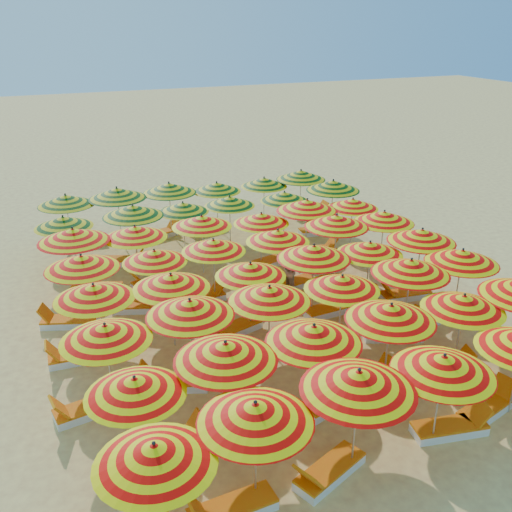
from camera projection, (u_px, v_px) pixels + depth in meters
name	position (u px, v px, depth m)	size (l,w,h in m)	color
ground	(262.00, 306.00, 18.67)	(120.00, 120.00, 0.00)	#F7D56E
umbrella_0	(155.00, 454.00, 9.56)	(2.75, 2.75, 2.27)	silver
umbrella_1	(255.00, 413.00, 10.45)	(2.94, 2.94, 2.35)	silver
umbrella_2	(358.00, 381.00, 11.18)	(2.90, 2.90, 2.48)	silver
umbrella_3	(444.00, 365.00, 11.92)	(2.80, 2.80, 2.34)	silver
umbrella_6	(135.00, 386.00, 11.42)	(2.75, 2.75, 2.20)	silver
umbrella_7	(226.00, 352.00, 12.24)	(2.51, 2.51, 2.42)	silver
umbrella_8	(314.00, 334.00, 12.97)	(2.69, 2.69, 2.39)	silver
umbrella_9	(391.00, 313.00, 13.91)	(2.97, 2.97, 2.38)	silver
umbrella_10	(464.00, 303.00, 14.61)	(2.59, 2.59, 2.27)	silver
umbrella_12	(105.00, 333.00, 13.18)	(2.66, 2.66, 2.30)	silver
umbrella_13	(190.00, 308.00, 14.14)	(2.80, 2.80, 2.38)	silver
umbrella_14	(269.00, 294.00, 14.93)	(2.71, 2.71, 2.34)	silver
umbrella_15	(342.00, 283.00, 15.75)	(2.49, 2.49, 2.24)	silver
umbrella_16	(411.00, 267.00, 16.38)	(3.00, 3.00, 2.41)	silver
umbrella_17	(462.00, 257.00, 17.19)	(2.73, 2.73, 2.36)	silver
umbrella_18	(94.00, 292.00, 15.11)	(2.64, 2.64, 2.30)	silver
umbrella_19	(171.00, 282.00, 15.69)	(2.59, 2.59, 2.31)	silver
umbrella_20	(250.00, 270.00, 16.60)	(2.71, 2.71, 2.22)	silver
umbrella_21	(314.00, 252.00, 17.39)	(2.93, 2.93, 2.41)	silver
umbrella_22	(370.00, 248.00, 18.09)	(2.78, 2.78, 2.25)	silver
umbrella_23	(422.00, 236.00, 18.74)	(3.01, 3.01, 2.40)	silver
umbrella_24	(82.00, 262.00, 16.81)	(2.75, 2.75, 2.36)	silver
umbrella_25	(154.00, 256.00, 17.69)	(2.60, 2.60, 2.16)	silver
umbrella_26	(213.00, 246.00, 18.38)	(2.52, 2.52, 2.21)	silver
umbrella_27	(278.00, 236.00, 19.01)	(2.42, 2.42, 2.28)	silver
umbrella_28	(337.00, 221.00, 20.03)	(2.56, 2.56, 2.41)	silver
umbrella_29	(384.00, 217.00, 20.65)	(2.47, 2.47, 2.33)	silver
umbrella_30	(73.00, 235.00, 18.59)	(3.05, 3.05, 2.48)	silver
umbrella_31	(135.00, 232.00, 19.32)	(2.46, 2.46, 2.29)	silver
umbrella_32	(202.00, 221.00, 20.33)	(2.52, 2.52, 2.29)	silver
umbrella_33	(261.00, 219.00, 20.90)	(2.62, 2.62, 2.18)	silver
umbrella_34	(307.00, 205.00, 21.50)	(3.01, 3.01, 2.48)	silver
umbrella_35	(353.00, 204.00, 22.60)	(2.39, 2.39, 2.17)	silver
umbrella_36	(63.00, 222.00, 20.48)	(2.68, 2.68, 2.21)	silver
umbrella_37	(133.00, 211.00, 21.12)	(2.71, 2.71, 2.40)	silver
umbrella_38	(183.00, 207.00, 22.25)	(2.48, 2.48, 2.14)	silver
umbrella_39	(230.00, 201.00, 22.90)	(2.16, 2.16, 2.17)	silver
umbrella_40	(284.00, 196.00, 23.60)	(2.18, 2.18, 2.13)	silver
umbrella_41	(333.00, 185.00, 24.19)	(2.46, 2.46, 2.43)	silver
umbrella_42	(66.00, 200.00, 22.50)	(2.70, 2.70, 2.35)	silver
umbrella_43	(117.00, 193.00, 23.01)	(2.61, 2.61, 2.47)	silver
umbrella_44	(169.00, 188.00, 23.87)	(2.42, 2.42, 2.41)	silver
umbrella_45	(217.00, 187.00, 24.64)	(2.67, 2.67, 2.22)	silver
umbrella_46	(264.00, 182.00, 25.42)	(2.43, 2.43, 2.20)	silver
umbrella_47	(301.00, 175.00, 25.92)	(2.89, 2.89, 2.39)	silver
lounger_1	(230.00, 509.00, 10.81)	(1.76, 0.67, 0.69)	white
lounger_2	(328.00, 472.00, 11.70)	(1.82, 1.18, 0.69)	white
lounger_3	(451.00, 427.00, 12.95)	(1.81, 0.88, 0.69)	white
lounger_4	(488.00, 407.00, 13.61)	(1.82, 1.01, 0.69)	white
lounger_6	(168.00, 445.00, 12.43)	(1.77, 0.69, 0.69)	white
lounger_7	(333.00, 399.00, 13.92)	(1.83, 1.10, 0.69)	white
lounger_8	(367.00, 383.00, 14.50)	(1.80, 0.82, 0.69)	white
lounger_9	(440.00, 369.00, 15.10)	(1.82, 0.99, 0.69)	white
lounger_10	(89.00, 408.00, 13.58)	(1.80, 0.85, 0.69)	white
lounger_11	(173.00, 382.00, 14.55)	(1.82, 1.17, 0.69)	white
lounger_12	(394.00, 334.00, 16.77)	(1.82, 1.17, 0.69)	white
lounger_13	(436.00, 315.00, 17.81)	(1.83, 1.07, 0.69)	white
lounger_14	(79.00, 356.00, 15.68)	(1.76, 0.66, 0.69)	white
lounger_15	(233.00, 329.00, 17.01)	(1.83, 1.04, 0.69)	white
lounger_16	(331.00, 309.00, 18.20)	(1.77, 0.69, 0.69)	white
lounger_17	(352.00, 302.00, 18.63)	(1.82, 1.21, 0.69)	white
lounger_18	(404.00, 294.00, 19.14)	(1.79, 0.78, 0.69)	white
lounger_19	(69.00, 321.00, 17.46)	(1.83, 1.11, 0.69)	white
lounger_20	(141.00, 306.00, 18.36)	(1.83, 1.12, 0.69)	white
lounger_21	(201.00, 298.00, 18.91)	(1.77, 0.72, 0.69)	white
lounger_22	(291.00, 284.00, 19.86)	(1.80, 0.84, 0.69)	white
lounger_23	(95.00, 288.00, 19.61)	(1.82, 1.21, 0.69)	white
lounger_24	(155.00, 282.00, 20.05)	(1.82, 0.98, 0.69)	white
lounger_25	(275.00, 260.00, 21.84)	(1.82, 0.98, 0.69)	white
lounger_26	(316.00, 250.00, 22.71)	(1.81, 0.86, 0.69)	white
lounger_27	(123.00, 261.00, 21.77)	(1.82, 1.23, 0.69)	white
lounger_28	(320.00, 230.00, 24.85)	(1.78, 0.75, 0.69)	white
lounger_29	(84.00, 242.00, 23.60)	(1.77, 0.71, 0.69)	white
lounger_30	(160.00, 234.00, 24.46)	(1.82, 1.03, 0.69)	white
lounger_31	(206.00, 229.00, 25.04)	(1.82, 1.02, 0.69)	white
lounger_32	(311.00, 214.00, 26.91)	(1.74, 0.61, 0.69)	white
beachgoer_a	(157.00, 298.00, 17.81)	(0.46, 0.30, 1.27)	tan
beachgoer_b	(292.00, 271.00, 19.44)	(0.73, 0.57, 1.50)	tan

